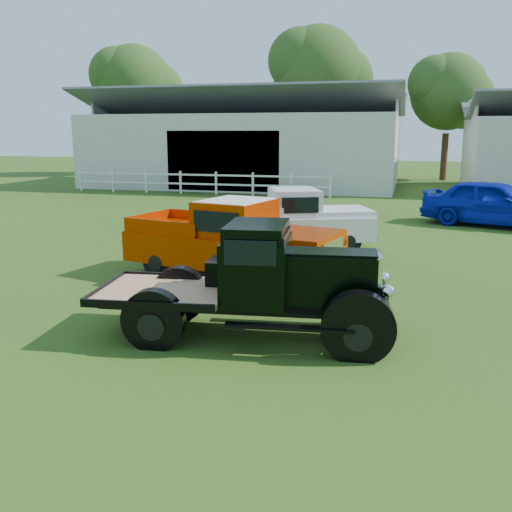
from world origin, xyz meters
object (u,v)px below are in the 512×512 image
(red_pickup, at_px, (232,239))
(misc_car_blue, at_px, (494,203))
(white_pickup, at_px, (291,220))
(vintage_flatbed, at_px, (252,281))

(red_pickup, height_order, misc_car_blue, red_pickup)
(white_pickup, distance_m, misc_car_blue, 8.40)
(red_pickup, bearing_deg, vintage_flatbed, -54.49)
(vintage_flatbed, height_order, white_pickup, vintage_flatbed)
(red_pickup, xyz_separation_m, white_pickup, (0.63, 3.44, -0.06))
(red_pickup, bearing_deg, white_pickup, 93.13)
(vintage_flatbed, height_order, red_pickup, vintage_flatbed)
(red_pickup, relative_size, misc_car_blue, 1.04)
(red_pickup, height_order, white_pickup, red_pickup)
(misc_car_blue, bearing_deg, red_pickup, 164.70)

